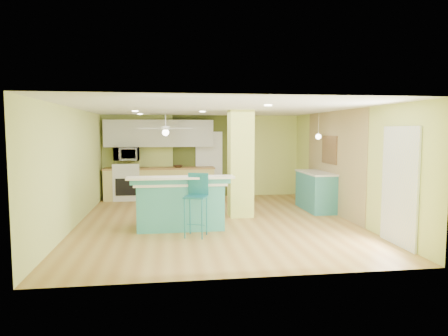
{
  "coord_description": "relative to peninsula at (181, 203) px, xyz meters",
  "views": [
    {
      "loc": [
        -1.02,
        -8.73,
        2.01
      ],
      "look_at": [
        0.24,
        0.4,
        1.16
      ],
      "focal_mm": 32.0,
      "sensor_mm": 36.0,
      "label": 1
    }
  ],
  "objects": [
    {
      "name": "ceiling_fan",
      "position": [
        -0.31,
        2.49,
        1.56
      ],
      "size": [
        1.41,
        1.41,
        0.61
      ],
      "color": "silver",
      "rests_on": "ceiling"
    },
    {
      "name": "side_counter",
      "position": [
        3.49,
        1.46,
        -0.03
      ],
      "size": [
        0.65,
        1.52,
        0.98
      ],
      "color": "teal",
      "rests_on": "floor"
    },
    {
      "name": "french_door",
      "position": [
        3.76,
        -1.81,
        0.53
      ],
      "size": [
        0.04,
        1.08,
        2.1
      ],
      "primitive_type": "cube",
      "color": "white",
      "rests_on": "floor"
    },
    {
      "name": "stove",
      "position": [
        -1.46,
        3.68,
        -0.06
      ],
      "size": [
        0.76,
        0.66,
        1.08
      ],
      "color": "silver",
      "rests_on": "floor"
    },
    {
      "name": "wall_decor",
      "position": [
        3.76,
        1.29,
        1.03
      ],
      "size": [
        0.03,
        0.9,
        0.7
      ],
      "primitive_type": "cube",
      "color": "brown",
      "rests_on": "wood_panel"
    },
    {
      "name": "microwave",
      "position": [
        -1.46,
        3.69,
        0.83
      ],
      "size": [
        0.7,
        0.48,
        0.39
      ],
      "primitive_type": "imported",
      "color": "white",
      "rests_on": "wall_back"
    },
    {
      "name": "wall_front",
      "position": [
        0.79,
        -3.01,
        0.73
      ],
      "size": [
        6.0,
        0.01,
        2.5
      ],
      "primitive_type": "cube",
      "color": "#CFDC76",
      "rests_on": "floor"
    },
    {
      "name": "floor",
      "position": [
        0.79,
        0.49,
        -0.52
      ],
      "size": [
        6.0,
        7.0,
        0.01
      ],
      "primitive_type": "cube",
      "color": "#A07138",
      "rests_on": "ground"
    },
    {
      "name": "pendant_lamp",
      "position": [
        3.44,
        1.24,
        1.36
      ],
      "size": [
        0.14,
        0.14,
        0.69
      ],
      "color": "white",
      "rests_on": "ceiling"
    },
    {
      "name": "kitchen_run",
      "position": [
        -0.51,
        3.69,
        -0.05
      ],
      "size": [
        3.25,
        0.63,
        0.94
      ],
      "color": "#D3C26E",
      "rests_on": "floor"
    },
    {
      "name": "olive_accent",
      "position": [
        0.99,
        3.98,
        0.73
      ],
      "size": [
        2.2,
        0.02,
        2.5
      ],
      "primitive_type": "cube",
      "color": "#495120",
      "rests_on": "floor"
    },
    {
      "name": "peninsula",
      "position": [
        0.0,
        0.0,
        0.0
      ],
      "size": [
        2.11,
        1.12,
        1.12
      ],
      "rotation": [
        0.0,
        0.0,
        0.0
      ],
      "color": "teal",
      "rests_on": "floor"
    },
    {
      "name": "wall_back",
      "position": [
        0.79,
        4.0,
        0.73
      ],
      "size": [
        6.0,
        0.01,
        2.5
      ],
      "primitive_type": "cube",
      "color": "#CFDC76",
      "rests_on": "floor"
    },
    {
      "name": "wall_right",
      "position": [
        3.8,
        0.49,
        0.73
      ],
      "size": [
        0.01,
        7.0,
        2.5
      ],
      "primitive_type": "cube",
      "color": "#CFDC76",
      "rests_on": "floor"
    },
    {
      "name": "column",
      "position": [
        1.44,
        0.99,
        0.73
      ],
      "size": [
        0.55,
        0.55,
        2.5
      ],
      "primitive_type": "cube",
      "color": "#CFD763",
      "rests_on": "floor"
    },
    {
      "name": "canister",
      "position": [
        0.34,
        -0.08,
        0.53
      ],
      "size": [
        0.14,
        0.14,
        0.16
      ],
      "primitive_type": "cylinder",
      "color": "yellow",
      "rests_on": "peninsula"
    },
    {
      "name": "upper_cabinets",
      "position": [
        -0.51,
        3.81,
        1.43
      ],
      "size": [
        3.2,
        0.34,
        0.8
      ],
      "primitive_type": "cube",
      "color": "silver",
      "rests_on": "wall_back"
    },
    {
      "name": "interior_door",
      "position": [
        0.99,
        3.95,
        0.48
      ],
      "size": [
        0.82,
        0.05,
        2.0
      ],
      "primitive_type": "cube",
      "color": "white",
      "rests_on": "floor"
    },
    {
      "name": "wall_left",
      "position": [
        -2.21,
        0.49,
        0.73
      ],
      "size": [
        0.01,
        7.0,
        2.5
      ],
      "primitive_type": "cube",
      "color": "#CFDC76",
      "rests_on": "floor"
    },
    {
      "name": "fruit_bowl",
      "position": [
        0.04,
        3.65,
        0.46
      ],
      "size": [
        0.31,
        0.31,
        0.07
      ],
      "primitive_type": "imported",
      "rotation": [
        0.0,
        0.0,
        0.04
      ],
      "color": "#382517",
      "rests_on": "kitchen_run"
    },
    {
      "name": "ceiling",
      "position": [
        0.79,
        0.49,
        1.99
      ],
      "size": [
        6.0,
        7.0,
        0.01
      ],
      "primitive_type": "cube",
      "color": "white",
      "rests_on": "wall_back"
    },
    {
      "name": "wood_panel",
      "position": [
        3.78,
        1.09,
        0.73
      ],
      "size": [
        0.02,
        3.4,
        2.5
      ],
      "primitive_type": "cube",
      "color": "#9B8258",
      "rests_on": "floor"
    },
    {
      "name": "bar_stool",
      "position": [
        0.3,
        -0.67,
        0.29
      ],
      "size": [
        0.51,
        0.51,
        1.21
      ],
      "rotation": [
        0.0,
        0.0,
        -0.36
      ],
      "color": "teal",
      "rests_on": "floor"
    }
  ]
}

